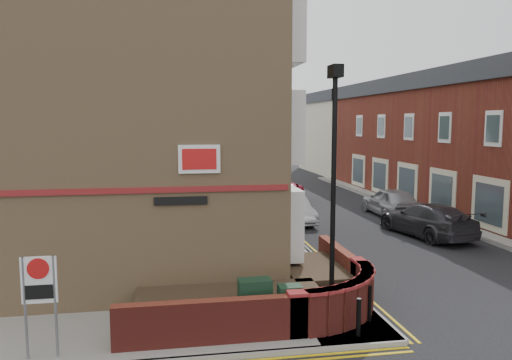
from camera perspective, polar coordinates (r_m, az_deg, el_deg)
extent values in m
plane|color=black|center=(11.61, 2.56, -19.36)|extent=(120.00, 120.00, 0.00)
cube|color=gray|center=(12.78, -15.23, -16.76)|extent=(13.00, 3.00, 0.12)
cube|color=gray|center=(27.00, -0.56, -4.09)|extent=(2.00, 32.00, 0.12)
cube|color=gray|center=(28.21, 23.21, -4.17)|extent=(4.00, 40.00, 0.12)
cube|color=gray|center=(27.18, 1.52, -4.02)|extent=(0.15, 32.00, 0.12)
cube|color=gray|center=(27.18, 19.66, -4.41)|extent=(0.15, 40.00, 0.12)
cube|color=gold|center=(27.24, 2.04, -4.11)|extent=(0.28, 32.00, 0.01)
cube|color=tan|center=(18.21, -12.27, 8.17)|extent=(8.00, 10.00, 11.00)
cube|color=maroon|center=(13.30, -12.92, -1.17)|extent=(7.80, 0.06, 0.15)
cube|color=white|center=(13.21, -6.50, 2.39)|extent=(1.10, 0.05, 0.75)
cube|color=black|center=(13.31, -8.59, -2.37)|extent=(1.40, 0.04, 0.22)
cylinder|color=black|center=(12.18, 8.80, -2.74)|extent=(0.12, 0.12, 6.00)
cylinder|color=black|center=(12.86, 8.59, -14.24)|extent=(0.20, 0.20, 0.80)
cube|color=black|center=(12.08, 9.07, 12.17)|extent=(0.25, 0.50, 0.30)
cube|color=#15311D|center=(12.45, -0.13, -13.91)|extent=(0.80, 0.45, 1.20)
cube|color=#15311D|center=(12.34, 3.89, -14.35)|extent=(0.55, 0.40, 1.10)
cylinder|color=black|center=(12.27, 11.64, -15.10)|extent=(0.11, 0.11, 0.90)
cylinder|color=black|center=(13.18, 12.84, -13.58)|extent=(0.11, 0.11, 0.90)
cylinder|color=slate|center=(11.77, -24.87, -13.19)|extent=(0.06, 0.06, 2.20)
cylinder|color=slate|center=(11.63, -21.94, -13.29)|extent=(0.06, 0.06, 2.20)
cube|color=white|center=(11.51, -23.56, -10.43)|extent=(0.72, 0.04, 1.00)
cylinder|color=red|center=(11.41, -23.65, -9.27)|extent=(0.44, 0.02, 0.44)
cube|color=maroon|center=(31.98, 21.85, 3.32)|extent=(5.00, 30.00, 7.00)
cube|color=#2C2E34|center=(32.03, 22.17, 10.48)|extent=(5.40, 30.40, 1.00)
cube|color=beige|center=(51.04, 9.40, 4.77)|extent=(5.00, 12.00, 7.00)
cube|color=#2C2E34|center=(51.07, 9.49, 9.26)|extent=(5.40, 12.40, 1.00)
cylinder|color=#382B1E|center=(24.71, 0.18, 0.38)|extent=(0.24, 0.24, 4.55)
sphere|color=#1C5420|center=(24.56, 0.18, 6.43)|extent=(3.64, 3.64, 3.64)
sphere|color=#1C5420|center=(24.36, 1.23, 4.43)|extent=(2.60, 2.60, 2.60)
sphere|color=#1C5420|center=(24.91, -0.66, 5.38)|extent=(2.86, 2.86, 2.86)
cylinder|color=#382B1E|center=(32.56, -2.27, 2.33)|extent=(0.24, 0.24, 5.04)
sphere|color=#1C5420|center=(32.47, -2.29, 7.40)|extent=(4.03, 4.03, 4.03)
sphere|color=#1C5420|center=(32.23, -1.50, 5.75)|extent=(2.88, 2.88, 2.88)
sphere|color=#1C5420|center=(32.83, -2.90, 6.51)|extent=(3.17, 3.17, 3.17)
cylinder|color=#382B1E|center=(40.50, -3.75, 2.97)|extent=(0.24, 0.24, 4.76)
sphere|color=#1C5420|center=(40.41, -3.78, 6.82)|extent=(3.81, 3.81, 3.81)
sphere|color=#1C5420|center=(40.17, -3.16, 5.56)|extent=(2.72, 2.72, 2.72)
sphere|color=#1C5420|center=(40.78, -4.26, 6.14)|extent=(2.99, 2.99, 2.99)
cylinder|color=black|center=(35.65, -2.25, 1.22)|extent=(0.10, 0.10, 3.20)
imported|color=black|center=(35.52, -2.27, 4.59)|extent=(0.20, 0.16, 1.00)
imported|color=#B5B9BE|center=(25.44, 4.32, -3.43)|extent=(1.57, 4.00, 1.30)
imported|color=maroon|center=(31.65, 3.55, -1.50)|extent=(3.21, 4.80, 1.22)
imported|color=#2D2C31|center=(23.62, 18.92, -4.31)|extent=(2.91, 5.42, 1.49)
imported|color=#97989E|center=(28.02, 15.18, -2.41)|extent=(1.92, 4.67, 1.59)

